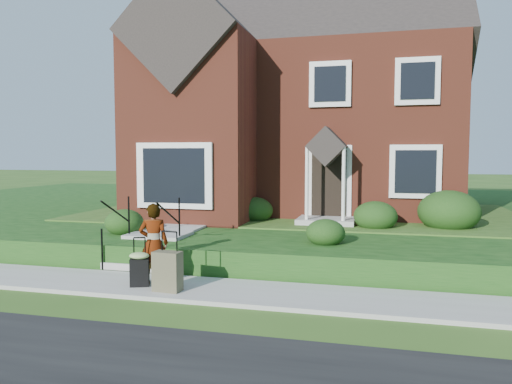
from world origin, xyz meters
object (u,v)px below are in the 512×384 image
(front_steps, at_px, (150,245))
(woman, at_px, (154,243))
(suitcase_black, at_px, (139,267))
(suitcase_olive, at_px, (168,271))

(front_steps, xyz_separation_m, woman, (0.94, -1.73, 0.39))
(suitcase_black, height_order, suitcase_olive, suitcase_olive)
(front_steps, height_order, suitcase_black, front_steps)
(front_steps, bearing_deg, suitcase_olive, -56.89)
(front_steps, distance_m, woman, 2.01)
(front_steps, distance_m, suitcase_black, 2.19)
(suitcase_black, bearing_deg, woman, 43.41)
(suitcase_olive, bearing_deg, woman, 140.70)
(front_steps, bearing_deg, suitcase_black, -68.89)
(suitcase_black, relative_size, suitcase_olive, 0.85)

